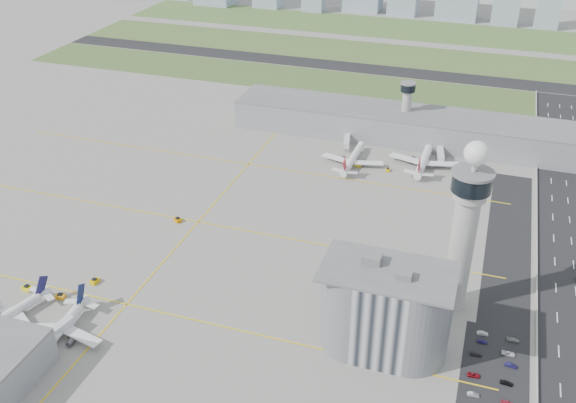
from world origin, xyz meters
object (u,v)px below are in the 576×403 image
(car_lot_7, at_px, (508,403))
(car_lot_9, at_px, (511,365))
(jet_bridge_near_2, at_px, (41,347))
(car_lot_3, at_px, (476,354))
(car_hw_4, at_px, (549,133))
(tug_5, at_px, (388,170))
(car_lot_5, at_px, (483,333))
(admin_building, at_px, (385,310))
(car_lot_8, at_px, (506,383))
(tug_3, at_px, (178,219))
(airplane_near_c, at_px, (55,328))
(jet_bridge_far_1, at_px, (439,150))
(car_lot_4, at_px, (482,342))
(car_lot_10, at_px, (508,354))
(secondary_tower, at_px, (406,105))
(tug_4, at_px, (358,164))
(control_tower, at_px, (465,222))
(tug_2, at_px, (95,281))
(jet_bridge_far_0, at_px, (348,138))
(car_lot_2, at_px, (474,375))
(car_lot_1, at_px, (473,394))
(tug_1, at_px, (60,296))
(car_lot_11, at_px, (513,340))
(tug_0, at_px, (27,288))
(airplane_near_b, at_px, (4,312))
(airplane_far_b, at_px, (425,154))
(airplane_far_a, at_px, (353,154))

(car_lot_7, bearing_deg, car_lot_9, -1.07)
(jet_bridge_near_2, distance_m, car_lot_3, 142.38)
(car_lot_3, xyz_separation_m, car_hw_4, (25.49, 196.34, 0.04))
(tug_5, relative_size, car_lot_5, 0.76)
(admin_building, distance_m, car_lot_8, 42.95)
(tug_3, bearing_deg, car_lot_5, 109.10)
(airplane_near_c, relative_size, jet_bridge_far_1, 2.71)
(car_lot_4, relative_size, car_lot_10, 0.76)
(secondary_tower, distance_m, tug_4, 50.08)
(control_tower, height_order, car_hw_4, control_tower)
(tug_2, height_order, car_lot_4, tug_2)
(secondary_tower, distance_m, car_lot_8, 188.14)
(airplane_near_c, height_order, tug_2, airplane_near_c)
(jet_bridge_far_0, height_order, jet_bridge_far_1, same)
(jet_bridge_near_2, distance_m, car_lot_2, 139.59)
(car_lot_5, bearing_deg, secondary_tower, 14.07)
(car_lot_5, bearing_deg, car_lot_3, 168.54)
(admin_building, bearing_deg, car_lot_8, -6.65)
(jet_bridge_far_1, relative_size, car_lot_7, 3.58)
(car_lot_7, bearing_deg, car_lot_1, 88.82)
(car_lot_8, bearing_deg, control_tower, 34.02)
(admin_building, distance_m, tug_1, 118.39)
(tug_2, relative_size, car_lot_5, 0.92)
(car_lot_7, distance_m, car_lot_11, 29.30)
(jet_bridge_near_2, xyz_separation_m, tug_0, (-26.59, 26.66, -1.78))
(car_lot_11, height_order, car_hw_4, car_lot_11)
(admin_building, height_order, car_lot_5, admin_building)
(tug_2, xyz_separation_m, car_lot_7, (150.87, -12.50, -0.43))
(airplane_near_b, xyz_separation_m, car_lot_11, (167.51, 46.48, -4.41))
(tug_2, bearing_deg, airplane_far_b, 59.48)
(admin_building, xyz_separation_m, car_lot_5, (31.52, 16.38, -14.69))
(tug_1, bearing_deg, airplane_far_b, -41.39)
(tug_0, bearing_deg, airplane_near_b, 22.62)
(car_lot_4, bearing_deg, jet_bridge_far_0, 26.59)
(airplane_far_b, bearing_deg, jet_bridge_far_0, 74.38)
(secondary_tower, bearing_deg, airplane_far_a, -114.43)
(car_lot_11, bearing_deg, airplane_near_c, 105.99)
(car_lot_1, distance_m, car_lot_5, 29.15)
(jet_bridge_far_1, height_order, car_lot_1, jet_bridge_far_1)
(car_lot_5, distance_m, car_lot_7, 30.82)
(tug_2, height_order, car_lot_11, tug_2)
(jet_bridge_far_1, bearing_deg, car_lot_4, 2.60)
(jet_bridge_near_2, height_order, car_lot_2, jet_bridge_near_2)
(tug_2, bearing_deg, airplane_near_b, -112.17)
(jet_bridge_far_1, relative_size, car_hw_4, 4.01)
(airplane_far_b, xyz_separation_m, tug_1, (-110.86, -153.05, -4.96))
(car_lot_1, height_order, car_lot_8, car_lot_8)
(car_lot_1, distance_m, car_lot_3, 18.18)
(jet_bridge_near_2, distance_m, car_hw_4, 289.49)
(car_lot_8, bearing_deg, tug_3, 72.84)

